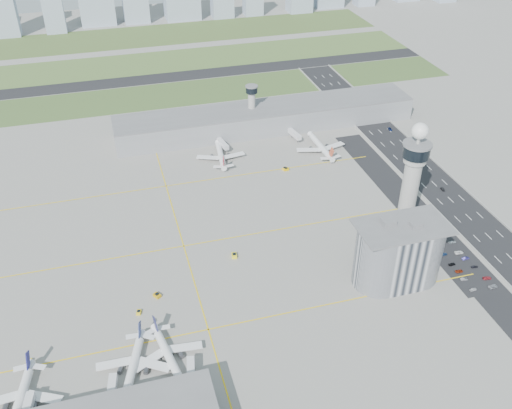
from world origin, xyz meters
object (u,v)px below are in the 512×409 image
object	(u,v)px
tug_4	(286,169)
car_lot_1	(464,279)
airplane_near_a	(18,397)
car_lot_2	(459,271)
secondary_tower	(252,104)
airplane_near_b	(132,362)
control_tower	(412,178)
jet_bridge_far_1	(290,132)
car_lot_0	(473,289)
car_hw_2	(390,129)
tug_2	(157,295)
car_lot_7	(487,278)
airplane_far_a	(220,151)
jet_bridge_near_2	(191,390)
car_hw_1	(443,189)
car_lot_6	(493,286)
car_lot_9	(466,258)
tug_0	(29,362)
car_hw_4	(338,98)
car_lot_11	(452,242)
airplane_far_b	(321,143)
car_lot_10	(459,252)
jet_bridge_near_1	(110,409)
tug_5	(285,168)
tug_1	(139,312)
airplane_near_c	(168,352)
jet_bridge_far_0	(219,141)
car_lot_4	(444,254)
car_lot_3	(452,264)
car_lot_5	(430,242)
admin_building	(398,253)
car_lot_8	(474,267)

from	to	relation	value
tug_4	car_lot_1	bearing A→B (deg)	15.50
airplane_near_a	car_lot_2	xyz separation A→B (m)	(199.04, 21.76, -4.56)
secondary_tower	airplane_near_b	size ratio (longest dim) A/B	0.89
control_tower	secondary_tower	world-z (taller)	control_tower
jet_bridge_far_1	car_lot_0	xyz separation A→B (m)	(31.13, -171.93, -2.24)
jet_bridge_far_1	car_hw_2	bearing A→B (deg)	70.79
tug_2	car_lot_7	distance (m)	155.49
tug_2	car_hw_2	size ratio (longest dim) A/B	0.73
airplane_near_b	airplane_far_a	world-z (taller)	airplane_far_a
jet_bridge_near_2	car_hw_1	size ratio (longest dim) A/B	3.75
car_lot_6	car_lot_9	bearing A→B (deg)	-4.56
control_tower	tug_0	xyz separation A→B (m)	(-184.70, -35.99, -34.24)
airplane_near_b	jet_bridge_near_2	size ratio (longest dim) A/B	2.55
car_lot_1	car_hw_2	world-z (taller)	car_hw_2
car_hw_4	car_lot_11	bearing A→B (deg)	-98.36
airplane_far_b	car_lot_1	xyz separation A→B (m)	(18.65, -138.71, -4.98)
secondary_tower	tug_2	world-z (taller)	secondary_tower
tug_0	car_lot_10	size ratio (longest dim) A/B	0.63
airplane_near_a	tug_0	xyz separation A→B (m)	(2.15, 20.50, -4.31)
airplane_near_a	airplane_far_a	xyz separation A→B (m)	(113.81, 162.09, 0.08)
jet_bridge_near_1	car_lot_0	xyz separation A→B (m)	(166.13, 21.07, -2.24)
tug_4	tug_5	bearing A→B (deg)	-144.85
airplane_near_b	airplane_far_b	xyz separation A→B (m)	(137.50, 149.71, 0.55)
tug_1	car_hw_2	bearing A→B (deg)	52.02
tug_0	airplane_near_c	bearing A→B (deg)	-14.43
tug_0	car_hw_2	xyz separation A→B (m)	(235.54, 148.51, -0.16)
tug_2	car_lot_11	distance (m)	151.92
jet_bridge_far_0	car_lot_2	xyz separation A→B (m)	(82.20, -158.73, -2.30)
car_lot_1	car_lot_10	world-z (taller)	car_lot_10
jet_bridge_near_1	car_lot_1	distance (m)	168.71
airplane_far_b	car_lot_4	distance (m)	121.26
tug_5	car_lot_3	xyz separation A→B (m)	(49.71, -109.83, -0.38)
airplane_far_b	jet_bridge_near_1	xyz separation A→B (m)	(-147.60, -167.29, -2.70)
jet_bridge_near_1	tug_2	xyz separation A→B (m)	(24.81, 57.35, -1.86)
tug_5	car_lot_0	distance (m)	137.61
airplane_near_a	airplane_far_b	size ratio (longest dim) A/B	0.92
car_lot_10	airplane_far_b	bearing A→B (deg)	19.36
tug_1	airplane_far_b	bearing A→B (deg)	59.03
car_lot_3	car_lot_5	world-z (taller)	car_lot_5
secondary_tower	tug_4	world-z (taller)	secondary_tower
car_lot_11	control_tower	bearing A→B (deg)	58.38
jet_bridge_far_0	tug_0	size ratio (longest dim) A/B	5.08
car_lot_10	tug_0	bearing A→B (deg)	100.34
secondary_tower	airplane_near_a	world-z (taller)	secondary_tower
jet_bridge_near_2	car_lot_3	distance (m)	142.50
admin_building	airplane_near_a	world-z (taller)	admin_building
car_lot_0	car_lot_5	xyz separation A→B (m)	(-0.58, 37.33, 0.05)
jet_bridge_near_1	car_hw_1	bearing A→B (deg)	-53.01
tug_5	car_hw_1	world-z (taller)	tug_5
car_lot_7	car_lot_8	world-z (taller)	car_lot_7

